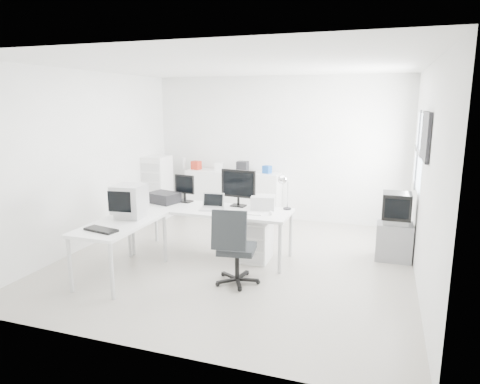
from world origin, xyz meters
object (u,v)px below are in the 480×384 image
(sideboard, at_px, (233,195))
(crt_monitor, at_px, (130,202))
(tv_cabinet, at_px, (394,241))
(office_chair, at_px, (237,245))
(crt_tv, at_px, (396,209))
(side_desk, at_px, (122,249))
(laptop, at_px, (211,203))
(filing_cabinet, at_px, (158,187))
(main_desk, at_px, (211,232))
(drawer_pedestal, at_px, (256,241))
(inkjet_printer, at_px, (164,198))
(lcd_monitor_large, at_px, (238,188))
(laser_printer, at_px, (263,202))
(lcd_monitor_small, at_px, (185,189))

(sideboard, bearing_deg, crt_monitor, -98.11)
(crt_monitor, relative_size, tv_cabinet, 0.79)
(office_chair, relative_size, crt_tv, 2.06)
(side_desk, xyz_separation_m, laptop, (0.90, 1.00, 0.48))
(crt_tv, distance_m, filing_cabinet, 4.61)
(main_desk, height_order, filing_cabinet, filing_cabinet)
(drawer_pedestal, xyz_separation_m, crt_monitor, (-1.55, -0.90, 0.67))
(main_desk, relative_size, inkjet_printer, 5.30)
(lcd_monitor_large, relative_size, filing_cabinet, 0.46)
(main_desk, xyz_separation_m, drawer_pedestal, (0.70, 0.05, -0.08))
(drawer_pedestal, bearing_deg, crt_tv, 19.24)
(laptop, bearing_deg, tv_cabinet, 11.22)
(office_chair, bearing_deg, crt_monitor, 173.10)
(drawer_pedestal, xyz_separation_m, laser_printer, (0.05, 0.17, 0.55))
(crt_tv, bearing_deg, inkjet_printer, -169.83)
(lcd_monitor_large, height_order, laptop, lcd_monitor_large)
(laser_printer, bearing_deg, inkjet_printer, 173.26)
(filing_cabinet, bearing_deg, inkjet_printer, -57.76)
(side_desk, bearing_deg, main_desk, 52.31)
(drawer_pedestal, bearing_deg, lcd_monitor_large, 150.26)
(laser_printer, bearing_deg, sideboard, 109.87)
(main_desk, height_order, lcd_monitor_large, lcd_monitor_large)
(lcd_monitor_large, bearing_deg, main_desk, -138.05)
(side_desk, distance_m, drawer_pedestal, 1.93)
(filing_cabinet, bearing_deg, tv_cabinet, -12.33)
(main_desk, bearing_deg, sideboard, 100.91)
(side_desk, height_order, laptop, laptop)
(crt_monitor, bearing_deg, inkjet_printer, 83.76)
(laser_printer, xyz_separation_m, sideboard, (-1.17, 1.95, -0.37))
(lcd_monitor_small, relative_size, sideboard, 0.23)
(drawer_pedestal, xyz_separation_m, lcd_monitor_large, (-0.35, 0.20, 0.74))
(drawer_pedestal, height_order, filing_cabinet, filing_cabinet)
(main_desk, relative_size, side_desk, 1.71)
(office_chair, bearing_deg, tv_cabinet, 30.66)
(laser_printer, distance_m, crt_tv, 1.95)
(side_desk, distance_m, office_chair, 1.58)
(main_desk, xyz_separation_m, side_desk, (-0.85, -1.10, 0.00))
(lcd_monitor_small, bearing_deg, main_desk, -14.80)
(lcd_monitor_large, distance_m, crt_monitor, 1.63)
(sideboard, bearing_deg, side_desk, -97.50)
(office_chair, height_order, tv_cabinet, office_chair)
(lcd_monitor_small, height_order, filing_cabinet, filing_cabinet)
(crt_monitor, bearing_deg, office_chair, -5.20)
(laptop, relative_size, crt_tv, 0.62)
(laptop, bearing_deg, inkjet_printer, 160.99)
(laser_printer, bearing_deg, crt_monitor, -157.25)
(main_desk, distance_m, laptop, 0.49)
(main_desk, bearing_deg, laptop, -63.43)
(office_chair, distance_m, sideboard, 3.20)
(crt_tv, bearing_deg, tv_cabinet, 0.00)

